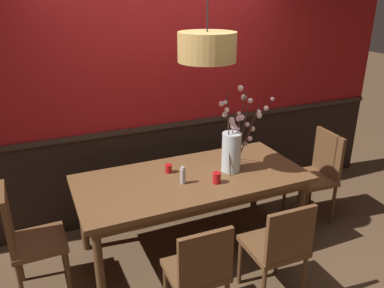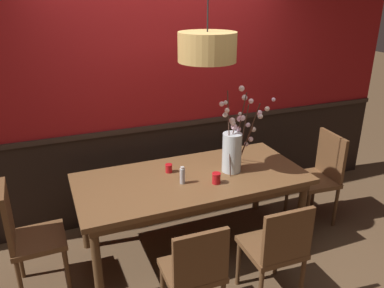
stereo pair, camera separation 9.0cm
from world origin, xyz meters
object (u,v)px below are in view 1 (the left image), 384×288
chair_near_side_right (279,246)px  chair_near_side_left (199,271)px  chair_far_side_right (190,159)px  vase_with_blossoms (233,148)px  candle_holder_nearer_edge (217,178)px  condiment_bottle (183,176)px  chair_head_west_end (27,236)px  pendant_lamp (207,47)px  candle_holder_nearer_center (169,168)px  chair_far_side_left (136,167)px  chair_head_east_end (318,171)px  dining_table (192,184)px

chair_near_side_right → chair_near_side_left: bearing=-178.9°
chair_far_side_right → vase_with_blossoms: (0.04, -0.90, 0.47)m
vase_with_blossoms → candle_holder_nearer_edge: vase_with_blossoms is taller
chair_far_side_right → condiment_bottle: size_ratio=5.75×
chair_near_side_left → chair_head_west_end: bearing=141.1°
pendant_lamp → candle_holder_nearer_center: bearing=151.7°
chair_far_side_right → chair_far_side_left: size_ratio=0.94×
chair_head_east_end → vase_with_blossoms: vase_with_blossoms is taller
chair_far_side_left → condiment_bottle: size_ratio=6.09×
chair_far_side_left → vase_with_blossoms: (0.68, -0.90, 0.45)m
dining_table → candle_holder_nearer_edge: bearing=-54.2°
dining_table → chair_near_side_left: (-0.34, -0.88, -0.18)m
chair_near_side_left → chair_far_side_right: bearing=68.3°
chair_near_side_left → pendant_lamp: bearing=62.1°
chair_far_side_right → chair_far_side_left: bearing=179.8°
chair_near_side_right → condiment_bottle: size_ratio=5.61×
chair_near_side_right → chair_head_east_end: chair_head_east_end is taller
pendant_lamp → condiment_bottle: bearing=-160.3°
vase_with_blossoms → chair_far_side_left: bearing=127.2°
candle_holder_nearer_center → chair_head_west_end: bearing=-171.9°
chair_head_west_end → chair_far_side_left: (1.13, 0.89, 0.00)m
pendant_lamp → chair_head_west_end: bearing=-179.3°
chair_near_side_left → chair_head_west_end: size_ratio=0.92×
chair_near_side_right → chair_far_side_left: 1.85m
chair_head_west_end → candle_holder_nearer_center: size_ratio=11.99×
dining_table → condiment_bottle: (-0.13, -0.09, 0.16)m
chair_near_side_left → candle_holder_nearer_edge: 0.89m
dining_table → chair_near_side_left: 0.96m
chair_head_east_end → chair_far_side_right: bearing=140.5°
vase_with_blossoms → pendant_lamp: 0.95m
chair_near_side_right → candle_holder_nearer_edge: (-0.20, 0.67, 0.31)m
candle_holder_nearer_edge → chair_far_side_right: bearing=78.6°
candle_holder_nearer_edge → chair_near_side_left: bearing=-125.2°
chair_near_side_left → chair_far_side_right: size_ratio=0.97×
chair_far_side_right → pendant_lamp: 1.65m
candle_holder_nearer_center → condiment_bottle: bearing=-81.5°
dining_table → pendant_lamp: 1.22m
condiment_bottle → vase_with_blossoms: bearing=7.3°
chair_far_side_left → pendant_lamp: 1.67m
chair_far_side_right → chair_near_side_right: bearing=-90.7°
chair_head_west_end → chair_near_side_right: bearing=-26.0°
vase_with_blossoms → candle_holder_nearer_center: (-0.56, 0.19, -0.18)m
candle_holder_nearer_edge → condiment_bottle: 0.29m
candle_holder_nearer_center → chair_near_side_right: bearing=-64.0°
dining_table → chair_near_side_left: size_ratio=2.34×
dining_table → chair_near_side_right: bearing=-68.7°
chair_far_side_right → chair_head_east_end: (1.08, -0.89, 0.03)m
dining_table → chair_far_side_right: chair_far_side_right is taller
chair_near_side_right → chair_head_west_end: (-1.75, 0.86, 0.03)m
chair_far_side_left → chair_head_west_end: bearing=-141.8°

